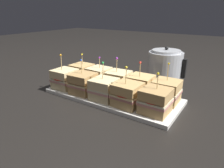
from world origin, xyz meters
TOP-DOWN VIEW (x-y plane):
  - ground_plane at (0.00, 0.00)m, footprint 6.00×6.00m
  - serving_platter at (0.00, 0.00)m, footprint 0.64×0.27m
  - sandwich_front_far_left at (-0.25, -0.06)m, footprint 0.11×0.12m
  - sandwich_front_left at (-0.13, -0.06)m, footprint 0.12×0.12m
  - sandwich_front_center at (-0.00, -0.06)m, footprint 0.12×0.12m
  - sandwich_front_right at (0.12, -0.06)m, footprint 0.12×0.12m
  - sandwich_front_far_right at (0.24, -0.06)m, footprint 0.11×0.11m
  - sandwich_back_far_left at (-0.25, 0.06)m, footprint 0.11×0.11m
  - sandwich_back_left at (-0.12, 0.06)m, footprint 0.12×0.12m
  - sandwich_back_center at (-0.00, 0.06)m, footprint 0.12×0.12m
  - sandwich_back_right at (0.12, 0.06)m, footprint 0.12×0.12m
  - sandwich_back_far_right at (0.24, 0.06)m, footprint 0.11×0.11m
  - kettle_steel at (0.13, 0.36)m, footprint 0.22×0.20m

SIDE VIEW (x-z plane):
  - ground_plane at x=0.00m, z-range 0.00..0.00m
  - serving_platter at x=0.00m, z-range 0.00..0.02m
  - sandwich_front_center at x=0.00m, z-range -0.02..0.15m
  - sandwich_back_far_left at x=-0.25m, z-range -0.01..0.15m
  - sandwich_back_left at x=-0.12m, z-range -0.01..0.14m
  - sandwich_front_left at x=-0.13m, z-range -0.02..0.15m
  - sandwich_front_far_right at x=0.24m, z-range -0.02..0.15m
  - sandwich_back_far_right at x=0.24m, z-range -0.02..0.15m
  - sandwich_back_center at x=0.00m, z-range -0.02..0.15m
  - sandwich_front_right at x=0.12m, z-range -0.02..0.15m
  - sandwich_back_right at x=0.12m, z-range -0.02..0.15m
  - sandwich_front_far_left at x=-0.25m, z-range -0.02..0.16m
  - kettle_steel at x=0.13m, z-range -0.01..0.20m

